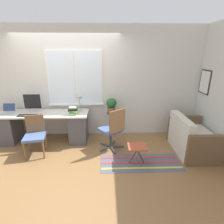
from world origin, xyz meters
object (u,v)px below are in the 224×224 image
at_px(potted_plant, 111,105).
at_px(folding_stool, 137,148).
at_px(mouse, 41,115).
at_px(office_chair_swivel, 113,129).
at_px(laptop, 8,111).
at_px(couch_loveseat, 192,139).
at_px(book_stack, 73,111).
at_px(plant_stand, 111,116).
at_px(keyboard, 28,115).
at_px(desk_chair_wooden, 35,134).
at_px(desk_lamp, 80,99).
at_px(monitor, 33,103).

relative_size(potted_plant, folding_stool, 0.95).
relative_size(mouse, office_chair_swivel, 0.07).
relative_size(laptop, couch_loveseat, 0.27).
height_order(book_stack, plant_stand, book_stack).
height_order(keyboard, desk_chair_wooden, desk_chair_wooden).
xyz_separation_m(keyboard, book_stack, (1.02, 0.04, 0.08)).
distance_m(keyboard, potted_plant, 1.93).
height_order(couch_loveseat, plant_stand, couch_loveseat).
height_order(mouse, office_chair_swivel, office_chair_swivel).
bearing_deg(office_chair_swivel, desk_lamp, -73.57).
relative_size(mouse, potted_plant, 0.18).
bearing_deg(plant_stand, desk_lamp, -179.61).
bearing_deg(monitor, laptop, -170.48).
xyz_separation_m(office_chair_swivel, couch_loveseat, (1.72, -0.13, -0.22)).
bearing_deg(monitor, book_stack, -15.38).
bearing_deg(office_chair_swivel, book_stack, -55.44).
xyz_separation_m(mouse, plant_stand, (1.61, 0.30, -0.18)).
bearing_deg(mouse, potted_plant, 10.54).
height_order(laptop, book_stack, laptop).
distance_m(mouse, folding_stool, 2.28).
distance_m(monitor, office_chair_swivel, 2.03).
height_order(laptop, couch_loveseat, laptop).
height_order(plant_stand, potted_plant, potted_plant).
relative_size(book_stack, folding_stool, 0.58).
bearing_deg(office_chair_swivel, monitor, -53.69).
relative_size(monitor, keyboard, 1.02).
bearing_deg(plant_stand, book_stack, -161.97).
relative_size(monitor, plant_stand, 0.65).
relative_size(monitor, potted_plant, 1.18).
distance_m(desk_lamp, potted_plant, 0.78).
height_order(book_stack, desk_chair_wooden, book_stack).
bearing_deg(keyboard, potted_plant, 9.76).
bearing_deg(keyboard, couch_loveseat, -6.25).
bearing_deg(keyboard, desk_chair_wooden, -55.23).
bearing_deg(desk_lamp, office_chair_swivel, -36.85).
bearing_deg(folding_stool, mouse, 157.95).
bearing_deg(keyboard, office_chair_swivel, -7.84).
distance_m(keyboard, couch_loveseat, 3.68).
relative_size(laptop, book_stack, 1.36).
xyz_separation_m(mouse, desk_chair_wooden, (-0.02, -0.41, -0.29)).
height_order(book_stack, potted_plant, potted_plant).
bearing_deg(desk_chair_wooden, book_stack, 19.54).
distance_m(monitor, plant_stand, 1.92).
xyz_separation_m(desk_chair_wooden, couch_loveseat, (3.37, -0.02, -0.16)).
relative_size(office_chair_swivel, couch_loveseat, 0.85).
distance_m(office_chair_swivel, potted_plant, 0.69).
xyz_separation_m(laptop, couch_loveseat, (4.18, -0.62, -0.49)).
relative_size(plant_stand, folding_stool, 1.72).
height_order(laptop, plant_stand, laptop).
bearing_deg(laptop, book_stack, -6.58).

